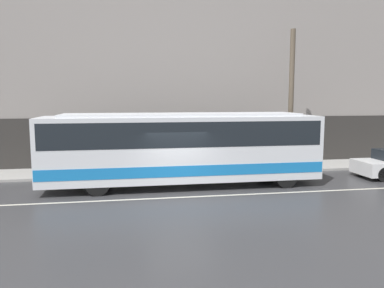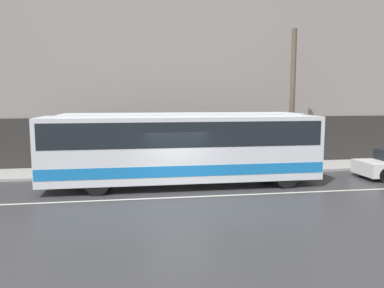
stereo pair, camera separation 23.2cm
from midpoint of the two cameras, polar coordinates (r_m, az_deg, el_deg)
The scene contains 6 objects.
ground_plane at distance 14.78m, azimuth -2.35°, elevation -8.14°, with size 60.00×60.00×0.00m, color #38383A.
sidewalk at distance 19.99m, azimuth -4.36°, elevation -3.98°, with size 60.00×2.78×0.12m.
building_facade at distance 21.23m, azimuth -4.91°, elevation 11.63°, with size 60.00×0.35×11.58m.
lane_stripe at distance 14.78m, azimuth -2.35°, elevation -8.13°, with size 54.00×0.14×0.01m.
transit_bus at distance 16.40m, azimuth -1.87°, elevation -0.19°, with size 11.97×2.60×3.21m.
utility_pole_near at distance 20.46m, azimuth 14.53°, elevation 6.51°, with size 0.27×0.27×7.29m.
Camera 1 is at (-1.95, -14.13, 3.85)m, focal length 35.00 mm.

